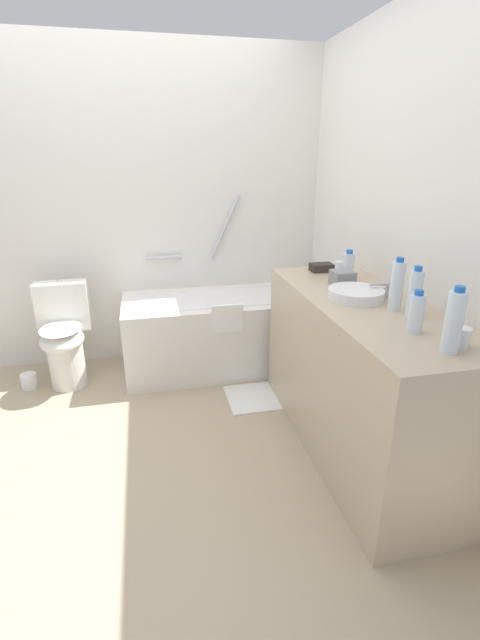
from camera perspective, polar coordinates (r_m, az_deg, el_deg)
name	(u,v)px	position (r m, az deg, el deg)	size (l,w,h in m)	color
ground_plane	(141,436)	(2.78, -12.83, -14.60)	(4.00, 4.00, 0.00)	tan
wall_back_tiled	(128,212)	(3.53, -14.52, 13.53)	(3.40, 0.10, 2.36)	silver
wall_right_mirror	(398,230)	(2.73, 20.03, 10.99)	(0.10, 2.75, 2.36)	silver
bathtub	(224,329)	(3.42, -2.11, -1.23)	(1.52, 0.67, 1.30)	white
toilet	(64,336)	(3.37, -22.06, -2.00)	(0.37, 0.49, 0.75)	white
vanity_counter	(359,377)	(2.51, 15.38, -7.23)	(0.58, 1.56, 0.88)	tan
sink_basin	(356,294)	(2.36, 14.94, 3.30)	(0.29, 0.29, 0.06)	white
sink_faucet	(386,290)	(2.43, 18.56, 3.70)	(0.13, 0.15, 0.08)	#B8B8BD
water_bottle_0	(397,285)	(2.22, 19.87, 4.28)	(0.06, 0.06, 0.26)	silver
water_bottle_1	(415,294)	(2.14, 21.92, 3.19)	(0.06, 0.06, 0.25)	silver
water_bottle_2	(348,266)	(2.70, 14.01, 6.84)	(0.07, 0.07, 0.18)	silver
water_bottle_3	(454,322)	(1.81, 26.23, -0.21)	(0.07, 0.07, 0.26)	silver
water_bottle_4	(416,313)	(1.97, 22.09, 0.87)	(0.07, 0.07, 0.19)	silver
drinking_glass_0	(340,268)	(2.81, 12.95, 6.61)	(0.06, 0.06, 0.09)	white
drinking_glass_1	(461,337)	(1.91, 26.99, -2.01)	(0.07, 0.07, 0.08)	white
amenity_basket	(321,267)	(2.89, 10.63, 6.78)	(0.14, 0.10, 0.05)	#2D2823
tissue_box	(342,278)	(2.57, 13.28, 5.32)	(0.12, 0.12, 0.09)	gray
bath_mat	(265,396)	(3.10, 3.29, -9.95)	(0.53, 0.38, 0.01)	white
toilet_paper_roll	(29,381)	(3.53, -25.93, -7.21)	(0.11, 0.11, 0.11)	white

